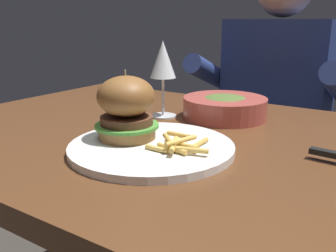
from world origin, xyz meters
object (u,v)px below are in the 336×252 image
Objects in this scene: soup_bowl at (225,107)px; diner_person at (273,135)px; burger_sandwich at (126,107)px; main_plate at (150,147)px; wine_glass at (163,62)px.

diner_person reaches higher than soup_bowl.
diner_person is (-0.03, 0.50, -0.20)m from soup_bowl.
burger_sandwich is 0.84m from diner_person.
diner_person is at bearing 86.92° from burger_sandwich.
burger_sandwich reaches higher than main_plate.
wine_glass is 0.19m from soup_bowl.
burger_sandwich is 0.11× the size of diner_person.
main_plate is 0.29m from wine_glass.
wine_glass is (-0.07, 0.22, 0.06)m from burger_sandwich.
diner_person is (0.04, 0.80, -0.25)m from burger_sandwich.
diner_person is (0.11, 0.57, -0.31)m from wine_glass.
wine_glass is 0.91× the size of soup_bowl.
soup_bowl is at bearing -87.03° from diner_person.
diner_person reaches higher than wine_glass.
burger_sandwich is 0.24m from wine_glass.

